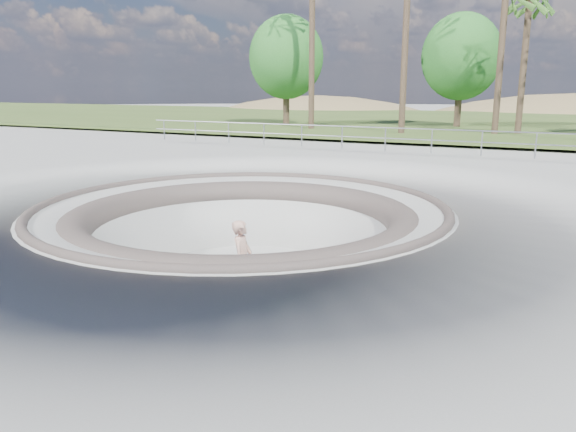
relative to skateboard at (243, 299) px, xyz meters
name	(u,v)px	position (x,y,z in m)	size (l,w,h in m)	color
ground	(242,206)	(-0.83, 1.38, 1.83)	(180.00, 180.00, 0.00)	#A5A49F
skate_bowl	(243,276)	(-0.83, 1.38, 0.01)	(14.00, 14.00, 4.10)	#A5A49F
grass_strip	(469,122)	(-0.83, 35.38, 2.05)	(180.00, 36.00, 0.12)	#395120
distant_hills	(532,176)	(2.95, 58.55, -5.18)	(103.20, 45.00, 28.60)	olive
safety_railing	(385,139)	(-0.83, 13.38, 2.53)	(25.00, 0.06, 1.03)	gray
skateboard	(243,299)	(0.00, 0.00, 0.00)	(0.82, 0.51, 0.08)	olive
skater	(242,260)	(0.00, 0.00, 0.93)	(0.67, 0.44, 1.83)	tan
palm_d	(529,4)	(3.61, 24.48, 9.11)	(2.60, 2.60, 8.35)	#4F3E2D
bushy_tree_left	(286,57)	(-11.77, 25.56, 6.68)	(5.23, 4.76, 7.55)	#4F3E2D
bushy_tree_mid	(461,57)	(-0.57, 28.79, 6.62)	(5.16, 4.69, 7.44)	#4F3E2D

